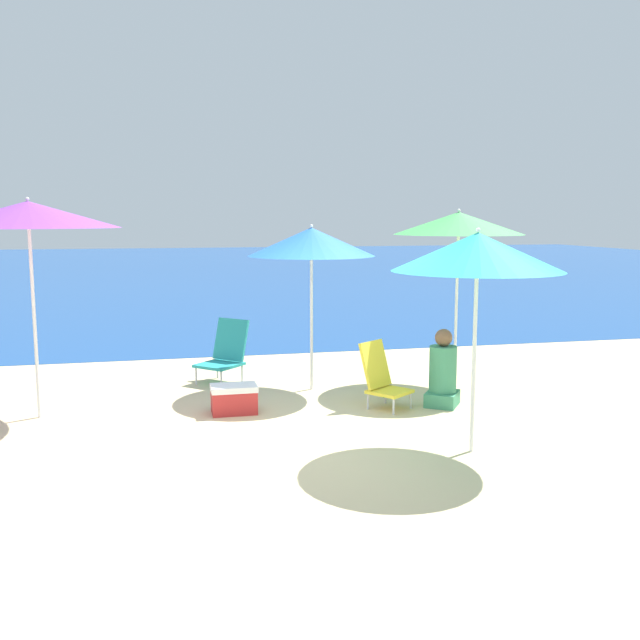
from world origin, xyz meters
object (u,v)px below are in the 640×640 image
Objects in this scene: beach_umbrella_purple at (28,215)px; beach_chair_teal at (225,352)px; person_seated_near at (443,374)px; beach_umbrella_teal at (477,252)px; beach_umbrella_blue at (311,242)px; beach_umbrella_green at (459,224)px; beach_chair_yellow at (382,377)px; cooler_box at (234,399)px; water_bottle at (386,390)px.

beach_umbrella_purple is 2.90× the size of beach_chair_teal.
person_seated_near is at bearing 6.49° from beach_chair_teal.
beach_umbrella_teal is 2.82m from beach_umbrella_blue.
beach_umbrella_teal is at bearing -110.25° from beach_umbrella_green.
person_seated_near is at bearing -40.39° from beach_umbrella_blue.
beach_chair_yellow is 1.49× the size of cooler_box.
person_seated_near is at bearing -43.57° from beach_chair_yellow.
beach_umbrella_teal is 4.57m from beach_umbrella_purple.
beach_umbrella_teal reaches higher than beach_chair_yellow.
water_bottle is (-0.51, 0.50, -0.28)m from person_seated_near.
person_seated_near reaches higher than beach_chair_teal.
water_bottle is (-1.06, -0.44, -1.97)m from beach_umbrella_green.
beach_umbrella_green is 2.28m from water_bottle.
beach_chair_yellow is at bearing -115.05° from water_bottle.
beach_umbrella_green is at bearing 22.29° from water_bottle.
beach_umbrella_purple is (-4.05, 2.09, 0.33)m from beach_umbrella_teal.
beach_umbrella_blue is at bearing 10.19° from beach_chair_teal.
beach_chair_teal is 2.91m from person_seated_near.
beach_umbrella_green is at bearing 69.75° from beach_umbrella_teal.
beach_chair_yellow is at bearing 101.45° from beach_umbrella_teal.
beach_umbrella_purple is at bearing 152.73° from beach_umbrella_teal.
person_seated_near is at bearing -6.66° from beach_umbrella_purple.
beach_chair_yellow is 1.67m from cooler_box.
cooler_box is (-2.36, 0.22, -0.21)m from person_seated_near.
beach_umbrella_green reaches higher than beach_chair_teal.
beach_umbrella_purple is at bearing -175.17° from beach_umbrella_green.
water_bottle is at bearing -0.24° from beach_umbrella_purple.
cooler_box is (-1.65, 0.14, -0.20)m from beach_chair_yellow.
beach_umbrella_green is 1.87m from beach_umbrella_blue.
beach_umbrella_teal is 0.87× the size of beach_umbrella_purple.
beach_umbrella_green is 2.28m from beach_chair_yellow.
beach_umbrella_teal is 2.24m from beach_chair_yellow.
beach_umbrella_purple is 2.64× the size of person_seated_near.
water_bottle is (0.78, -0.60, -1.75)m from beach_umbrella_blue.
beach_chair_teal is (-2.86, 0.84, -1.67)m from beach_umbrella_green.
beach_umbrella_blue is at bearing 174.98° from beach_umbrella_green.
beach_umbrella_blue is at bearing 39.52° from cooler_box.
beach_umbrella_purple reaches higher than beach_chair_teal.
beach_umbrella_purple is 3.13× the size of beach_chair_yellow.
beach_umbrella_blue is at bearing 83.08° from beach_chair_yellow.
beach_umbrella_purple reaches higher than beach_chair_yellow.
beach_umbrella_blue reaches higher than beach_chair_teal.
beach_chair_yellow is (3.71, -0.43, -1.81)m from beach_umbrella_purple.
beach_umbrella_blue is 1.89m from beach_chair_teal.
beach_umbrella_green is at bearing 4.83° from beach_umbrella_purple.
beach_chair_teal is (-1.60, 1.70, 0.03)m from beach_chair_yellow.
beach_chair_teal is at bearing 177.04° from person_seated_near.
beach_chair_teal reaches higher than beach_chair_yellow.
beach_umbrella_teal is at bearing -27.27° from beach_umbrella_purple.
beach_umbrella_blue is (-1.85, 0.16, -0.22)m from beach_umbrella_green.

